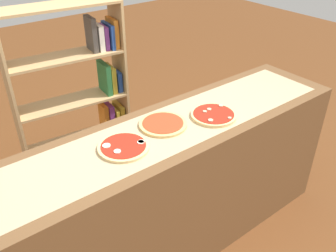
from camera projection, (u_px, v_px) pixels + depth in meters
The scene contains 7 objects.
ground_plane at pixel (168, 242), 2.57m from camera, with size 12.00×12.00×0.00m, color brown.
counter at pixel (168, 192), 2.32m from camera, with size 2.44×0.58×0.95m, color brown.
parchment_paper at pixel (168, 129), 2.07m from camera, with size 2.23×0.43×0.00m, color tan.
pizza_mozzarella_0 at pixel (124, 147), 1.90m from camera, with size 0.27×0.27×0.02m.
pizza_plain_1 at pixel (163, 124), 2.09m from camera, with size 0.28×0.28×0.02m.
pizza_mushroom_2 at pixel (214, 115), 2.18m from camera, with size 0.27×0.27×0.03m.
bookshelf at pixel (87, 102), 2.88m from camera, with size 0.88×0.34×1.47m.
Camera 1 is at (-1.07, -1.38, 2.06)m, focal length 38.74 mm.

